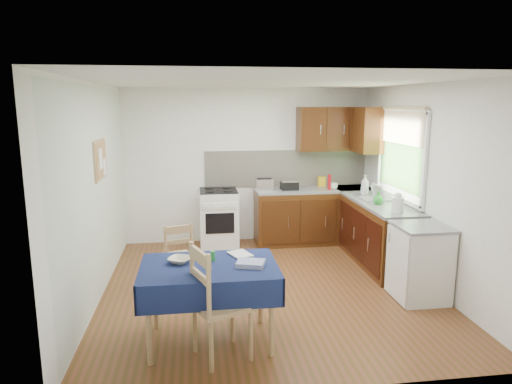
{
  "coord_description": "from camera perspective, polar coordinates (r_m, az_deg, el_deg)",
  "views": [
    {
      "loc": [
        -0.87,
        -5.28,
        2.26
      ],
      "look_at": [
        -0.11,
        0.26,
        1.17
      ],
      "focal_mm": 32.0,
      "sensor_mm": 36.0,
      "label": 1
    }
  ],
  "objects": [
    {
      "name": "floor",
      "position": [
        5.8,
        1.46,
        -11.86
      ],
      "size": [
        4.2,
        4.2,
        0.0
      ],
      "primitive_type": "plane",
      "color": "#533716",
      "rests_on": "ground"
    },
    {
      "name": "ceiling",
      "position": [
        5.35,
        1.6,
        13.63
      ],
      "size": [
        4.0,
        4.2,
        0.02
      ],
      "primitive_type": "cube",
      "color": "silver",
      "rests_on": "wall_back"
    },
    {
      "name": "wall_back",
      "position": [
        7.5,
        -1.07,
        3.3
      ],
      "size": [
        4.0,
        0.02,
        2.5
      ],
      "primitive_type": "cube",
      "color": "silver",
      "rests_on": "ground"
    },
    {
      "name": "wall_front",
      "position": [
        3.44,
        7.21,
        -6.05
      ],
      "size": [
        4.0,
        0.02,
        2.5
      ],
      "primitive_type": "cube",
      "color": "silver",
      "rests_on": "ground"
    },
    {
      "name": "wall_left",
      "position": [
        5.49,
        -19.54,
        -0.18
      ],
      "size": [
        0.02,
        4.2,
        2.5
      ],
      "primitive_type": "cube",
      "color": "silver",
      "rests_on": "ground"
    },
    {
      "name": "wall_right",
      "position": [
        6.09,
        20.44,
        0.81
      ],
      "size": [
        0.02,
        4.2,
        2.5
      ],
      "primitive_type": "cube",
      "color": "silver",
      "rests_on": "ground"
    },
    {
      "name": "base_cabinets",
      "position": [
        7.14,
        10.67,
        -4.0
      ],
      "size": [
        1.9,
        2.3,
        0.86
      ],
      "color": "#361C09",
      "rests_on": "ground"
    },
    {
      "name": "worktop_back",
      "position": [
        7.46,
        7.25,
        0.3
      ],
      "size": [
        1.9,
        0.6,
        0.04
      ],
      "primitive_type": "cube",
      "color": "slate",
      "rests_on": "base_cabinets"
    },
    {
      "name": "worktop_right",
      "position": [
        6.6,
        15.29,
        -1.4
      ],
      "size": [
        0.6,
        1.7,
        0.04
      ],
      "primitive_type": "cube",
      "color": "slate",
      "rests_on": "base_cabinets"
    },
    {
      "name": "worktop_corner",
      "position": [
        7.65,
        11.95,
        0.42
      ],
      "size": [
        0.6,
        0.6,
        0.04
      ],
      "primitive_type": "cube",
      "color": "slate",
      "rests_on": "base_cabinets"
    },
    {
      "name": "splashback",
      "position": [
        7.59,
        3.83,
        2.99
      ],
      "size": [
        2.7,
        0.02,
        0.6
      ],
      "primitive_type": "cube",
      "color": "beige",
      "rests_on": "wall_back"
    },
    {
      "name": "upper_cabinets",
      "position": [
        7.48,
        10.98,
        7.71
      ],
      "size": [
        1.2,
        0.85,
        0.7
      ],
      "color": "#361C09",
      "rests_on": "wall_back"
    },
    {
      "name": "stove",
      "position": [
        7.31,
        -4.67,
        -3.25
      ],
      "size": [
        0.6,
        0.61,
        0.92
      ],
      "color": "white",
      "rests_on": "ground"
    },
    {
      "name": "window",
      "position": [
        6.65,
        17.62,
        5.28
      ],
      "size": [
        0.04,
        1.48,
        1.26
      ],
      "color": "#315924",
      "rests_on": "wall_right"
    },
    {
      "name": "fridge",
      "position": [
        5.68,
        19.81,
        -8.3
      ],
      "size": [
        0.58,
        0.6,
        0.89
      ],
      "color": "white",
      "rests_on": "ground"
    },
    {
      "name": "corkboard",
      "position": [
        5.72,
        -18.88,
        3.83
      ],
      "size": [
        0.04,
        0.62,
        0.47
      ],
      "color": "#AD7B56",
      "rests_on": "wall_left"
    },
    {
      "name": "dining_table",
      "position": [
        4.36,
        -5.86,
        -10.39
      ],
      "size": [
        1.28,
        0.86,
        0.77
      ],
      "rotation": [
        0.0,
        0.0,
        -0.38
      ],
      "color": "#0F1A3D",
      "rests_on": "ground"
    },
    {
      "name": "chair_far",
      "position": [
        5.65,
        -9.9,
        -7.72
      ],
      "size": [
        0.48,
        0.48,
        0.87
      ],
      "rotation": [
        0.0,
        0.0,
        3.43
      ],
      "color": "#AD7B56",
      "rests_on": "ground"
    },
    {
      "name": "chair_near",
      "position": [
        4.14,
        -4.98,
        -13.23
      ],
      "size": [
        0.6,
        0.6,
        1.06
      ],
      "rotation": [
        0.0,
        0.0,
        1.93
      ],
      "color": "#AD7B56",
      "rests_on": "ground"
    },
    {
      "name": "toaster",
      "position": [
        7.19,
        1.03,
        0.91
      ],
      "size": [
        0.27,
        0.17,
        0.21
      ],
      "rotation": [
        0.0,
        0.0,
        -0.36
      ],
      "color": "silver",
      "rests_on": "worktop_back"
    },
    {
      "name": "sandwich_press",
      "position": [
        7.32,
        4.17,
        0.92
      ],
      "size": [
        0.27,
        0.23,
        0.16
      ],
      "rotation": [
        0.0,
        0.0,
        -0.26
      ],
      "color": "black",
      "rests_on": "worktop_back"
    },
    {
      "name": "sauce_bottle",
      "position": [
        7.37,
        9.16,
        1.23
      ],
      "size": [
        0.06,
        0.06,
        0.24
      ],
      "primitive_type": "cylinder",
      "color": "red",
      "rests_on": "worktop_back"
    },
    {
      "name": "yellow_packet",
      "position": [
        7.66,
        8.19,
        1.32
      ],
      "size": [
        0.13,
        0.09,
        0.16
      ],
      "primitive_type": "cube",
      "rotation": [
        0.0,
        0.0,
        0.1
      ],
      "color": "gold",
      "rests_on": "worktop_back"
    },
    {
      "name": "dish_rack",
      "position": [
        6.78,
        14.99,
        -0.69
      ],
      "size": [
        0.46,
        0.35,
        0.22
      ],
      "rotation": [
        0.0,
        0.0,
        0.39
      ],
      "color": "#96959B",
      "rests_on": "worktop_right"
    },
    {
      "name": "kettle",
      "position": [
        6.03,
        17.3,
        -1.37
      ],
      "size": [
        0.15,
        0.15,
        0.26
      ],
      "color": "white",
      "rests_on": "worktop_right"
    },
    {
      "name": "cup",
      "position": [
        7.42,
        9.7,
        0.73
      ],
      "size": [
        0.16,
        0.16,
        0.1
      ],
      "primitive_type": "imported",
      "rotation": [
        0.0,
        0.0,
        -0.27
      ],
      "color": "white",
      "rests_on": "worktop_back"
    },
    {
      "name": "soap_bottle_a",
      "position": [
        7.02,
        13.45,
        0.85
      ],
      "size": [
        0.16,
        0.16,
        0.31
      ],
      "primitive_type": "imported",
      "rotation": [
        0.0,
        0.0,
        0.45
      ],
      "color": "white",
      "rests_on": "worktop_right"
    },
    {
      "name": "soap_bottle_b",
      "position": [
        7.1,
        13.39,
        0.42
      ],
      "size": [
        0.11,
        0.11,
        0.18
      ],
      "primitive_type": "imported",
      "rotation": [
        0.0,
        0.0,
        2.1
      ],
      "color": "#1C5EA8",
      "rests_on": "worktop_right"
    },
    {
      "name": "soap_bottle_c",
      "position": [
        6.44,
        15.04,
        -0.71
      ],
      "size": [
        0.2,
        0.2,
        0.18
      ],
      "primitive_type": "imported",
      "rotation": [
        0.0,
        0.0,
        3.87
      ],
      "color": "green",
      "rests_on": "worktop_right"
    },
    {
      "name": "plate_bowl",
      "position": [
        4.42,
        -9.51,
        -8.39
      ],
      "size": [
        0.28,
        0.28,
        0.05
      ],
      "primitive_type": "imported",
      "rotation": [
        0.0,
        0.0,
        -0.42
      ],
      "color": "beige",
      "rests_on": "dining_table"
    },
    {
      "name": "book",
      "position": [
        4.53,
        -3.01,
        -7.97
      ],
      "size": [
        0.26,
        0.3,
        0.02
      ],
      "primitive_type": "imported",
      "rotation": [
        0.0,
        0.0,
        0.39
      ],
      "color": "white",
      "rests_on": "dining_table"
    },
    {
      "name": "spice_jar",
      "position": [
        4.43,
        -5.42,
        -7.96
      ],
      "size": [
        0.05,
        0.05,
        0.09
      ],
      "primitive_type": "cylinder",
      "color": "#268D3A",
      "rests_on": "dining_table"
    },
    {
      "name": "tea_towel",
      "position": [
        4.28,
        -0.68,
        -8.92
      ],
      "size": [
        0.3,
        0.26,
        0.05
      ],
      "primitive_type": "cube",
      "rotation": [
        0.0,
        0.0,
        -0.3
      ],
      "color": "navy",
      "rests_on": "dining_table"
    }
  ]
}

